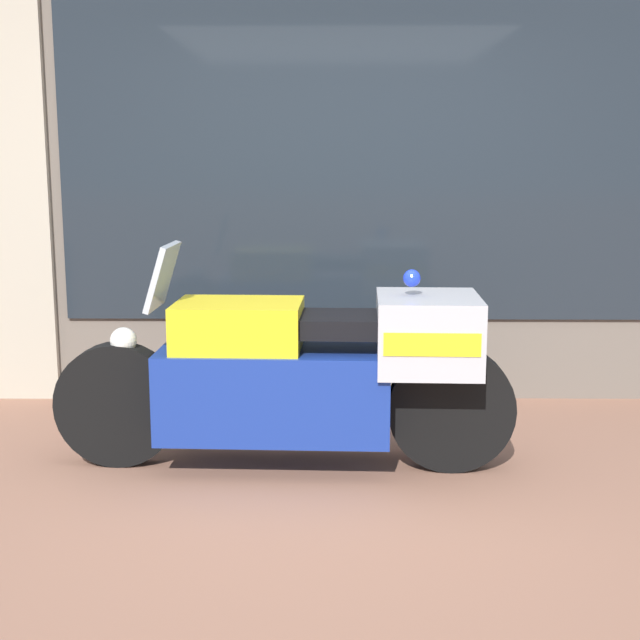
# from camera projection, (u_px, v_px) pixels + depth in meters

# --- Properties ---
(ground_plane) EXTENTS (60.00, 60.00, 0.00)m
(ground_plane) POSITION_uv_depth(u_px,v_px,m) (342.00, 498.00, 4.29)
(ground_plane) COLOR #8E604C
(shop_building) EXTENTS (5.62, 0.55, 3.53)m
(shop_building) POSITION_uv_depth(u_px,v_px,m) (279.00, 133.00, 5.94)
(shop_building) COLOR #6B6056
(shop_building) RESTS_ON ground
(window_display) EXTENTS (4.26, 0.30, 2.01)m
(window_display) POSITION_uv_depth(u_px,v_px,m) (393.00, 323.00, 6.19)
(window_display) COLOR slate
(window_display) RESTS_ON ground
(paramedic_motorcycle) EXTENTS (2.41, 0.63, 1.18)m
(paramedic_motorcycle) POSITION_uv_depth(u_px,v_px,m) (306.00, 370.00, 4.62)
(paramedic_motorcycle) COLOR black
(paramedic_motorcycle) RESTS_ON ground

